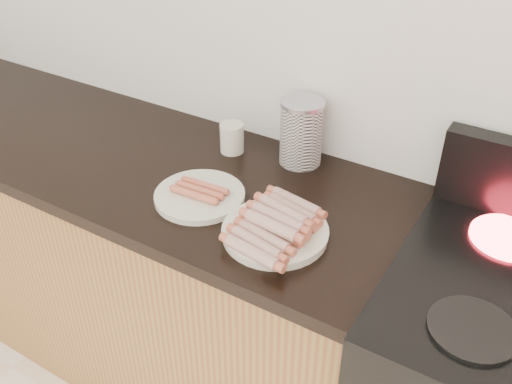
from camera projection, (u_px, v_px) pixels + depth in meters
The scene contains 11 objects.
wall_back at pixel (319, 21), 1.53m from camera, with size 4.00×0.04×2.60m, color silver.
cabinet_base at pixel (97, 246), 2.10m from camera, with size 2.20×0.59×0.86m, color olive.
counter_slab at pixel (75, 139), 1.85m from camera, with size 2.20×0.62×0.04m, color black.
burner_near_left at pixel (472, 329), 1.14m from camera, with size 0.18×0.18×0.01m, color black.
burner_far_left at pixel (508, 237), 1.38m from camera, with size 0.18×0.18×0.01m, color #FF1E2D.
main_plate at pixel (275, 233), 1.40m from camera, with size 0.26×0.26×0.02m, color white.
side_plate at pixel (200, 196), 1.53m from camera, with size 0.24×0.24×0.02m, color white.
hotdog_pile at pixel (275, 223), 1.38m from camera, with size 0.14×0.29×0.06m.
plain_sausages at pixel (199, 190), 1.52m from camera, with size 0.13×0.08×0.02m.
canister at pixel (301, 132), 1.64m from camera, with size 0.13×0.13×0.20m.
mug at pixel (232, 138), 1.72m from camera, with size 0.07×0.07×0.09m, color silver.
Camera 1 is at (0.65, 0.61, 1.79)m, focal length 40.00 mm.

